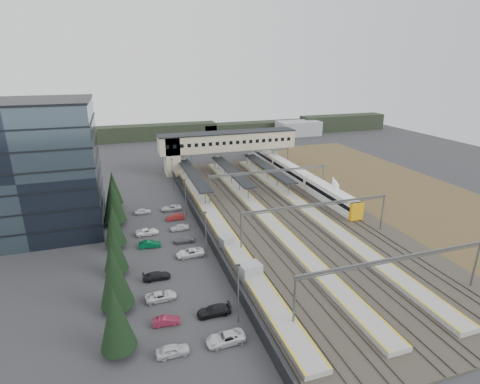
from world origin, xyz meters
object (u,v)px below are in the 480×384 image
object	(u,v)px
train	(292,173)
billboard	(335,188)
relay_cabin_near	(250,272)
footbridge	(219,144)
office_building	(27,169)
relay_cabin_far	(227,242)

from	to	relation	value
train	billboard	world-z (taller)	billboard
relay_cabin_near	billboard	distance (m)	38.62
relay_cabin_near	train	distance (m)	50.87
footbridge	billboard	bearing A→B (deg)	-61.28
relay_cabin_near	footbridge	size ratio (longest dim) A/B	0.08
office_building	footbridge	size ratio (longest dim) A/B	0.60
footbridge	billboard	world-z (taller)	footbridge
office_building	relay_cabin_near	size ratio (longest dim) A/B	7.17
footbridge	relay_cabin_far	bearing A→B (deg)	-103.55
office_building	relay_cabin_near	xyz separation A→B (m)	(32.63, -28.44, -10.92)
footbridge	train	size ratio (longest dim) A/B	0.68
relay_cabin_far	footbridge	bearing A→B (deg)	76.45
relay_cabin_near	footbridge	world-z (taller)	footbridge
footbridge	billboard	xyz separation A→B (m)	(18.37, -33.53, -4.68)
office_building	relay_cabin_far	xyz separation A→B (m)	(32.19, -17.79, -11.18)
billboard	footbridge	bearing A→B (deg)	118.72
office_building	footbridge	distance (m)	53.18
office_building	billboard	xyz separation A→B (m)	(62.08, -3.54, -8.94)
office_building	relay_cabin_near	distance (m)	44.64
footbridge	train	bearing A→B (deg)	-43.70
billboard	office_building	bearing A→B (deg)	176.74
office_building	relay_cabin_far	size ratio (longest dim) A/B	9.42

